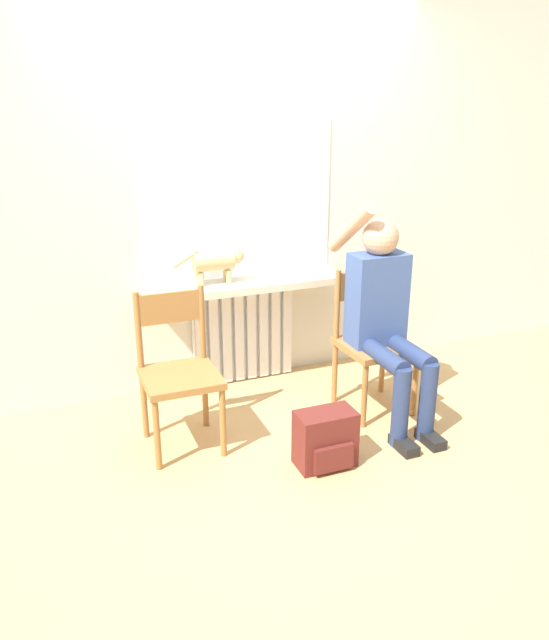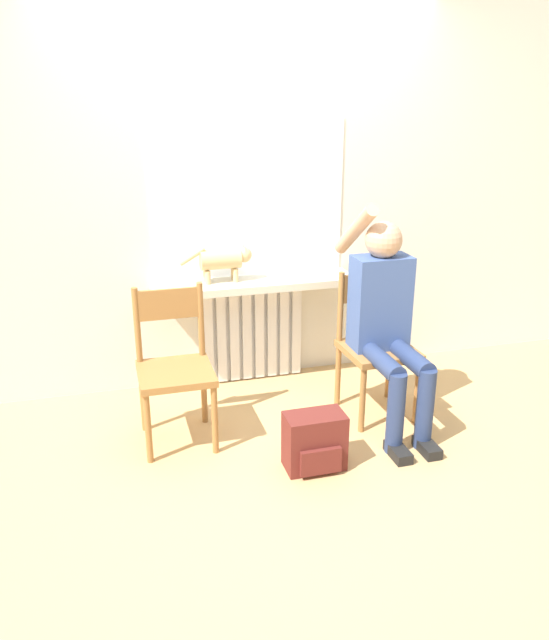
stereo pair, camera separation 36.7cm
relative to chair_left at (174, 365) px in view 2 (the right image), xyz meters
The scene contains 10 objects.
ground_plane 0.90m from the chair_left, 36.75° to the right, with size 12.00×12.00×0.00m, color tan.
wall_with_window 1.33m from the chair_left, 51.02° to the left, with size 7.00×0.06×2.70m.
radiator 0.93m from the chair_left, 47.99° to the left, with size 0.72×0.08×0.70m.
windowsill 0.89m from the chair_left, 43.42° to the left, with size 1.35×0.30×0.05m.
window_glass 1.25m from the chair_left, 49.70° to the left, with size 1.30×0.01×1.02m.
chair_left is the anchor object (origin of this frame).
chair_right 1.24m from the chair_left, ahead, with size 0.43×0.43×0.89m.
person 1.27m from the chair_left, ahead, with size 0.36×1.01×1.34m.
cat 0.86m from the chair_left, 55.58° to the left, with size 0.48×0.13×0.24m.
backpack 0.90m from the chair_left, 37.78° to the right, with size 0.32×0.21×0.32m.
Camera 2 is at (-0.95, -2.80, 1.90)m, focal length 35.00 mm.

